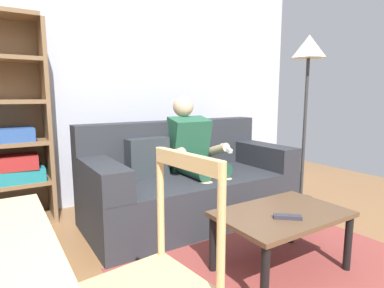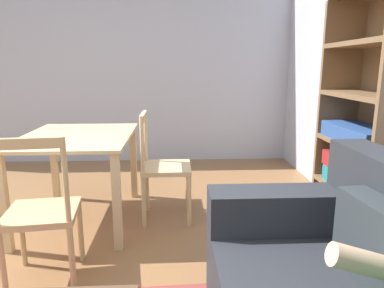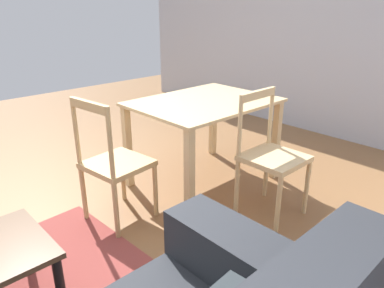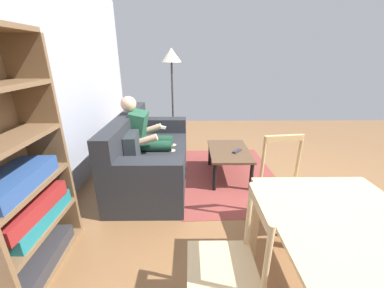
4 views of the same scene
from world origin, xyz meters
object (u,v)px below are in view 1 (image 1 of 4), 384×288
at_px(floor_lamp, 308,62).
at_px(couch, 188,183).
at_px(person_lounging, 195,155).
at_px(coffee_table, 282,220).
at_px(tv_remote, 288,217).

bearing_deg(floor_lamp, couch, 168.76).
xyz_separation_m(person_lounging, coffee_table, (-0.07, -1.18, -0.25)).
bearing_deg(tv_remote, person_lounging, 35.37).
bearing_deg(coffee_table, tv_remote, -121.90).
bearing_deg(coffee_table, person_lounging, 86.69).
relative_size(person_lounging, tv_remote, 6.90).
bearing_deg(couch, tv_remote, -91.54).
distance_m(coffee_table, floor_lamp, 1.97).
distance_m(couch, floor_lamp, 1.81).
distance_m(couch, coffee_table, 1.15).
height_order(person_lounging, tv_remote, person_lounging).
bearing_deg(tv_remote, floor_lamp, -13.20).
distance_m(person_lounging, floor_lamp, 1.58).
xyz_separation_m(tv_remote, floor_lamp, (1.38, 0.98, 1.10)).
height_order(couch, floor_lamp, floor_lamp).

